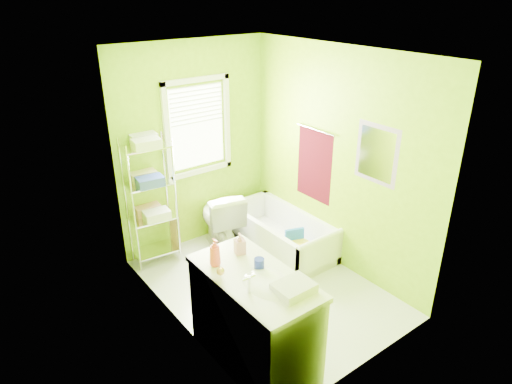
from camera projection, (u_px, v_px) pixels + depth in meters
ground at (265, 287)px, 5.22m from camera, size 2.90×2.90×0.00m
room_envelope at (266, 161)px, 4.58m from camera, size 2.14×2.94×2.62m
window at (198, 122)px, 5.61m from camera, size 0.92×0.05×1.22m
door at (240, 292)px, 3.51m from camera, size 0.09×0.80×2.00m
right_wall_decor at (338, 160)px, 5.22m from camera, size 0.04×1.48×1.17m
bathtub at (282, 238)px, 5.92m from camera, size 0.71×1.51×0.49m
toilet at (220, 219)px, 5.87m from camera, size 0.64×0.89×0.82m
vanity at (255, 316)px, 4.02m from camera, size 0.63×1.23×1.19m
wire_shelf_unit at (150, 188)px, 5.34m from camera, size 0.57×0.46×1.62m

